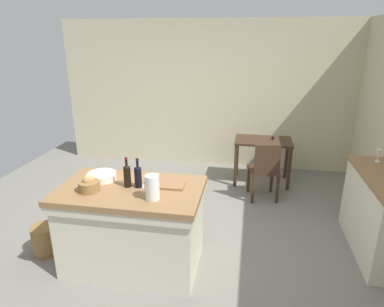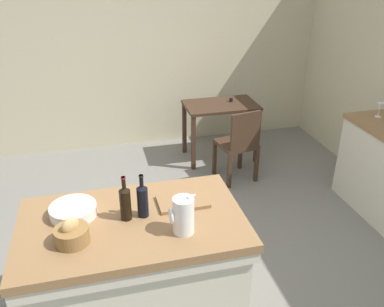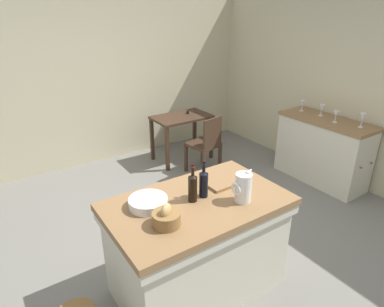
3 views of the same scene
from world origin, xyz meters
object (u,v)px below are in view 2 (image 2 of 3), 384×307
at_px(cutting_board, 183,201).
at_px(wine_glass_right, 380,107).
at_px(island_table, 136,269).
at_px(wash_bowl, 73,211).
at_px(wooden_chair, 239,143).
at_px(wine_bottle_dark, 143,200).
at_px(writing_desk, 221,113).
at_px(bread_basket, 72,234).
at_px(wine_bottle_amber, 125,202).
at_px(pitcher, 183,215).

distance_m(cutting_board, wine_glass_right, 2.50).
xyz_separation_m(island_table, cutting_board, (0.36, 0.11, 0.42)).
height_order(island_table, wash_bowl, wash_bowl).
bearing_deg(wooden_chair, wine_glass_right, -27.01).
distance_m(wooden_chair, wine_glass_right, 1.50).
bearing_deg(wine_bottle_dark, wine_glass_right, 23.27).
height_order(wooden_chair, cutting_board, cutting_board).
bearing_deg(wine_bottle_dark, writing_desk, 61.45).
xyz_separation_m(bread_basket, wine_bottle_amber, (0.33, 0.16, 0.06)).
bearing_deg(wooden_chair, wash_bowl, -137.11).
relative_size(island_table, bread_basket, 7.10).
bearing_deg(wine_bottle_dark, wooden_chair, 52.98).
relative_size(writing_desk, wine_bottle_dark, 3.01).
xyz_separation_m(cutting_board, wine_bottle_dark, (-0.28, -0.08, 0.11)).
distance_m(pitcher, wine_bottle_amber, 0.39).
bearing_deg(wooden_chair, island_table, -128.11).
height_order(writing_desk, wash_bowl, wash_bowl).
height_order(writing_desk, bread_basket, bread_basket).
bearing_deg(pitcher, island_table, 146.07).
bearing_deg(wine_glass_right, bread_basket, -157.06).
xyz_separation_m(wooden_chair, cutting_board, (-1.03, -1.65, 0.42)).
height_order(wooden_chair, wine_bottle_dark, wine_bottle_dark).
relative_size(wash_bowl, cutting_board, 0.89).
bearing_deg(cutting_board, island_table, -162.23).
height_order(bread_basket, wine_bottle_dark, wine_bottle_dark).
xyz_separation_m(pitcher, wine_glass_right, (2.35, 1.33, 0.01)).
bearing_deg(pitcher, wine_bottle_dark, 132.94).
distance_m(wash_bowl, wine_bottle_amber, 0.36).
bearing_deg(wine_bottle_amber, pitcher, -34.45).
distance_m(wooden_chair, wine_bottle_amber, 2.31).
relative_size(island_table, wine_bottle_dark, 4.80).
bearing_deg(wine_bottle_dark, pitcher, -47.06).
bearing_deg(island_table, cutting_board, 17.77).
relative_size(pitcher, cutting_board, 0.82).
distance_m(wash_bowl, wine_bottle_dark, 0.46).
xyz_separation_m(pitcher, wash_bowl, (-0.65, 0.34, -0.09)).
height_order(writing_desk, cutting_board, cutting_board).
bearing_deg(island_table, wash_bowl, 158.05).
bearing_deg(wine_bottle_amber, bread_basket, -153.91).
height_order(wash_bowl, wine_bottle_amber, wine_bottle_amber).
xyz_separation_m(island_table, wooden_chair, (1.39, 1.77, -0.00)).
height_order(cutting_board, wine_bottle_amber, wine_bottle_amber).
xyz_separation_m(wine_bottle_dark, wine_bottle_amber, (-0.11, -0.01, 0.00)).
xyz_separation_m(wash_bowl, wine_bottle_dark, (0.44, -0.11, 0.09)).
relative_size(island_table, wash_bowl, 4.78).
bearing_deg(wine_bottle_amber, cutting_board, 12.92).
bearing_deg(bread_basket, writing_desk, 55.73).
distance_m(writing_desk, wooden_chair, 0.65).
bearing_deg(bread_basket, wooden_chair, 47.44).
distance_m(island_table, wash_bowl, 0.59).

